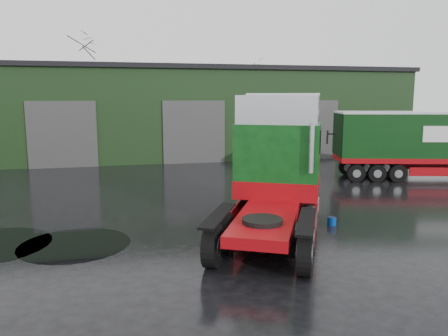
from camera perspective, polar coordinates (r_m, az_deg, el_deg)
The scene contains 9 objects.
ground at distance 14.57m, azimuth -2.47°, elevation -7.65°, with size 100.00×100.00×0.00m, color black.
warehouse at distance 34.02m, azimuth -5.64°, elevation 7.42°, with size 32.40×12.40×6.30m.
hero_tractor at distance 12.81m, azimuth 6.21°, elevation -0.06°, with size 2.97×6.99×4.34m, color #0D4413, non-canonical shape.
lorry_right at distance 25.09m, azimuth 26.23°, elevation 2.67°, with size 2.33×13.44×3.53m, color silver, non-canonical shape.
wash_bucket at distance 15.12m, azimuth 13.90°, elevation -6.76°, with size 0.29×0.29×0.27m, color navy.
tree_back_a at distance 43.82m, azimuth -18.08°, elevation 9.50°, with size 4.40×4.40×9.50m, color black, non-canonical shape.
tree_back_b at distance 45.48m, azimuth 2.74°, elevation 8.66°, with size 4.40×4.40×7.50m, color black, non-canonical shape.
puddle_0 at distance 13.58m, azimuth -18.91°, elevation -9.41°, with size 3.17×3.17×0.01m, color black.
puddle_1 at distance 15.38m, azimuth 4.39°, elevation -6.73°, with size 1.87×1.87×0.01m, color black.
Camera 1 is at (-2.62, -13.69, 4.24)m, focal length 35.00 mm.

